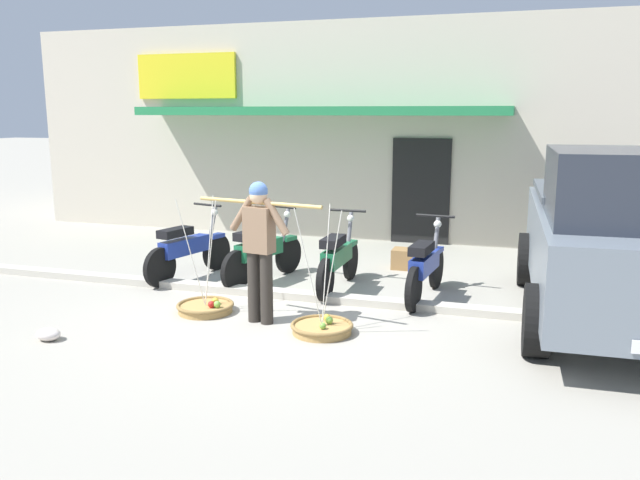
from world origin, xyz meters
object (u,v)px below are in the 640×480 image
Objects in this scene: fruit_basket_left_side at (206,307)px; motorcycle_second_in_row at (262,252)px; wooden_crate at (406,259)px; parked_truck at (621,239)px; plastic_litter_bag at (48,334)px; fruit_basket_right_side at (322,327)px; motorcycle_end_of_row at (425,267)px; motorcycle_third_in_row at (338,259)px; fruit_vendor at (259,243)px; motorcycle_nearest_shop at (188,249)px.

motorcycle_second_in_row is (0.11, 1.60, 0.38)m from fruit_basket_left_side.
fruit_basket_left_side reaches higher than wooden_crate.
parked_truck is 17.00× the size of plastic_litter_bag.
fruit_basket_right_side reaches higher than motorcycle_end_of_row.
motorcycle_second_in_row is at bearing 173.37° from parked_truck.
plastic_litter_bag is at bearing -113.11° from motorcycle_second_in_row.
motorcycle_second_in_row is at bearing 175.34° from motorcycle_end_of_row.
parked_truck reaches higher than fruit_basket_right_side.
motorcycle_third_in_row is at bearing 175.06° from motorcycle_end_of_row.
plastic_litter_bag is at bearing -142.74° from motorcycle_end_of_row.
fruit_vendor is 1.96m from motorcycle_second_in_row.
motorcycle_third_in_row is (0.49, 1.66, -0.52)m from fruit_vendor.
motorcycle_third_in_row is 1.25m from motorcycle_end_of_row.
parked_truck is (5.88, -0.40, 0.58)m from motorcycle_nearest_shop.
fruit_basket_right_side is 3.21m from motorcycle_nearest_shop.
motorcycle_nearest_shop is 3.58m from motorcycle_end_of_row.
parked_truck reaches higher than motorcycle_nearest_shop.
motorcycle_second_in_row is at bearing 85.96° from fruit_basket_left_side.
motorcycle_nearest_shop and motorcycle_third_in_row have the same top height.
fruit_basket_left_side is at bearing -167.86° from parked_truck.
plastic_litter_bag is (-1.18, -1.44, -0.00)m from fruit_basket_left_side.
motorcycle_end_of_row is at bearing 37.26° from plastic_litter_bag.
fruit_vendor is 0.93× the size of motorcycle_end_of_row.
motorcycle_end_of_row is 2.40m from parked_truck.
fruit_vendor is 0.93× the size of motorcycle_third_in_row.
plastic_litter_bag is (-2.82, -1.14, -0.00)m from fruit_basket_right_side.
motorcycle_second_in_row and motorcycle_third_in_row have the same top height.
fruit_basket_right_side is 3.30× the size of wooden_crate.
fruit_basket_right_side is at bearing 21.96° from plastic_litter_bag.
fruit_basket_left_side is 5.19× the size of plastic_litter_bag.
parked_truck reaches higher than fruit_basket_left_side.
plastic_litter_bag is (-2.00, -1.29, -0.91)m from fruit_vendor.
motorcycle_nearest_shop is 5.93m from parked_truck.
fruit_basket_right_side is 3.39m from wooden_crate.
fruit_vendor is 1.81m from motorcycle_third_in_row.
motorcycle_nearest_shop is at bearing 176.14° from parked_truck.
fruit_basket_left_side reaches higher than motorcycle_end_of_row.
parked_truck is (4.85, 1.04, 0.96)m from fruit_basket_left_side.
parked_truck reaches higher than motorcycle_second_in_row.
fruit_basket_left_side reaches higher than motorcycle_second_in_row.
motorcycle_second_in_row is 2.41m from wooden_crate.
fruit_basket_right_side is 0.80× the size of motorcycle_third_in_row.
parked_truck is (4.74, -0.55, 0.58)m from motorcycle_second_in_row.
fruit_vendor is at bearing -110.37° from wooden_crate.
motorcycle_second_in_row is 4.81m from parked_truck.
fruit_basket_right_side reaches higher than wooden_crate.
parked_truck reaches higher than motorcycle_third_in_row.
motorcycle_second_in_row is 0.97× the size of motorcycle_third_in_row.
motorcycle_second_in_row is 6.33× the size of plastic_litter_bag.
parked_truck is at bearing -7.39° from motorcycle_third_in_row.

